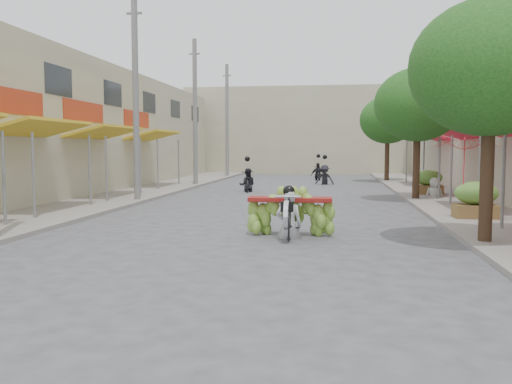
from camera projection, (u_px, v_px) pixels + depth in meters
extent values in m
plane|color=#57575C|center=(193.00, 283.00, 8.49)|extent=(120.00, 120.00, 0.00)
cube|color=gray|center=(127.00, 194.00, 24.27)|extent=(4.00, 60.00, 0.12)
cube|color=gray|center=(452.00, 198.00, 22.29)|extent=(4.00, 60.00, 0.12)
cube|color=#B4AE8E|center=(9.00, 128.00, 23.75)|extent=(8.00, 40.00, 6.00)
cylinder|color=slate|center=(4.00, 180.00, 14.01)|extent=(0.08, 0.08, 2.55)
cube|color=gold|center=(39.00, 128.00, 17.16)|extent=(1.77, 4.00, 0.53)
cylinder|color=slate|center=(33.00, 177.00, 15.39)|extent=(0.08, 0.08, 2.55)
cylinder|color=slate|center=(90.00, 172.00, 18.94)|extent=(0.08, 0.08, 2.55)
cube|color=#AC3116|center=(12.00, 101.00, 17.22)|extent=(0.10, 3.50, 0.80)
cube|color=gold|center=(105.00, 132.00, 22.10)|extent=(1.77, 4.00, 0.53)
cylinder|color=slate|center=(106.00, 170.00, 20.33)|extent=(0.08, 0.08, 2.55)
cylinder|color=slate|center=(140.00, 167.00, 23.88)|extent=(0.08, 0.08, 2.55)
cube|color=#AC3116|center=(84.00, 111.00, 22.15)|extent=(0.10, 3.50, 0.80)
cube|color=gold|center=(153.00, 135.00, 28.02)|extent=(1.77, 4.00, 0.53)
cylinder|color=slate|center=(158.00, 165.00, 26.24)|extent=(0.08, 0.08, 2.55)
cylinder|color=slate|center=(179.00, 163.00, 29.80)|extent=(0.08, 0.08, 2.55)
cube|color=#AC3116|center=(137.00, 119.00, 28.07)|extent=(0.10, 3.50, 0.80)
cube|color=#1E2328|center=(58.00, 81.00, 20.10)|extent=(0.08, 2.00, 1.10)
cube|color=#1E2328|center=(112.00, 94.00, 25.03)|extent=(0.08, 2.00, 1.10)
cube|color=#1E2328|center=(149.00, 103.00, 29.96)|extent=(0.08, 2.00, 1.10)
cube|color=#1E2328|center=(175.00, 109.00, 34.90)|extent=(0.08, 2.00, 1.10)
cube|color=#1E2328|center=(195.00, 114.00, 39.83)|extent=(0.08, 2.00, 1.10)
cylinder|color=slate|center=(503.00, 182.00, 13.31)|extent=(0.08, 0.08, 2.55)
cube|color=red|center=(492.00, 128.00, 17.12)|extent=(1.77, 4.20, 0.53)
cylinder|color=slate|center=(480.00, 177.00, 15.48)|extent=(0.08, 0.08, 2.55)
cylinder|color=slate|center=(451.00, 171.00, 19.23)|extent=(0.08, 0.08, 2.55)
cube|color=red|center=(452.00, 133.00, 23.04)|extent=(1.77, 4.20, 0.53)
cylinder|color=slate|center=(439.00, 169.00, 21.40)|extent=(0.08, 0.08, 2.55)
cylinder|color=slate|center=(424.00, 166.00, 25.15)|extent=(0.08, 0.08, 2.55)
cube|color=red|center=(428.00, 136.00, 28.96)|extent=(1.77, 4.20, 0.53)
cylinder|color=slate|center=(416.00, 164.00, 27.32)|extent=(0.08, 0.08, 2.55)
cylinder|color=slate|center=(406.00, 162.00, 31.07)|extent=(0.08, 0.08, 2.55)
cube|color=#B4AE8E|center=(308.00, 131.00, 45.69)|extent=(20.00, 6.00, 7.00)
cylinder|color=slate|center=(136.00, 99.00, 20.76)|extent=(0.24, 0.24, 8.00)
cube|color=slate|center=(134.00, 13.00, 20.50)|extent=(0.60, 0.08, 0.08)
cylinder|color=slate|center=(195.00, 113.00, 29.64)|extent=(0.24, 0.24, 8.00)
cube|color=slate|center=(195.00, 54.00, 29.38)|extent=(0.60, 0.08, 0.08)
cylinder|color=slate|center=(227.00, 121.00, 38.52)|extent=(0.24, 0.24, 8.00)
cube|color=slate|center=(227.00, 76.00, 38.26)|extent=(0.60, 0.08, 0.08)
cylinder|color=#3A2719|center=(487.00, 172.00, 11.54)|extent=(0.28, 0.28, 3.20)
ellipsoid|color=#235A1B|center=(491.00, 68.00, 11.36)|extent=(3.40, 3.40, 2.90)
cylinder|color=#3A2719|center=(416.00, 161.00, 21.40)|extent=(0.28, 0.28, 3.20)
ellipsoid|color=#235A1B|center=(418.00, 105.00, 21.22)|extent=(3.40, 3.40, 2.90)
cylinder|color=#3A2719|center=(387.00, 156.00, 33.24)|extent=(0.28, 0.28, 3.20)
ellipsoid|color=#235A1B|center=(388.00, 120.00, 33.06)|extent=(3.40, 3.40, 2.90)
cube|color=brown|center=(476.00, 209.00, 15.47)|extent=(1.20, 0.80, 0.50)
ellipsoid|color=#5F9738|center=(476.00, 189.00, 15.42)|extent=(1.20, 0.88, 0.66)
cube|color=brown|center=(428.00, 188.00, 23.36)|extent=(1.20, 0.80, 0.50)
ellipsoid|color=#5F9738|center=(428.00, 175.00, 23.32)|extent=(1.20, 0.88, 0.66)
imported|color=black|center=(289.00, 214.00, 12.72)|extent=(0.67, 1.93, 1.11)
cylinder|color=silver|center=(287.00, 215.00, 12.07)|extent=(0.10, 0.66, 0.66)
cube|color=black|center=(287.00, 207.00, 12.15)|extent=(0.28, 0.22, 0.22)
cylinder|color=silver|center=(288.00, 196.00, 12.23)|extent=(0.60, 0.05, 0.05)
cube|color=maroon|center=(290.00, 199.00, 13.04)|extent=(2.00, 0.55, 0.10)
imported|color=silver|center=(289.00, 190.00, 12.62)|extent=(0.61, 0.45, 1.68)
sphere|color=black|center=(289.00, 155.00, 12.52)|extent=(0.28, 0.28, 0.28)
imported|color=red|center=(466.00, 136.00, 15.23)|extent=(2.36, 2.36, 1.71)
imported|color=silver|center=(435.00, 178.00, 22.23)|extent=(0.80, 0.52, 1.55)
imported|color=black|center=(247.00, 182.00, 26.10)|extent=(0.88, 1.77, 0.96)
imported|color=#222128|center=(247.00, 168.00, 26.04)|extent=(0.85, 0.59, 1.65)
sphere|color=black|center=(247.00, 159.00, 26.01)|extent=(0.26, 0.26, 0.26)
imported|color=black|center=(325.00, 176.00, 31.14)|extent=(0.68, 1.66, 0.95)
imported|color=#222128|center=(325.00, 165.00, 31.09)|extent=(1.12, 0.70, 1.65)
sphere|color=black|center=(325.00, 157.00, 31.05)|extent=(0.26, 0.26, 0.26)
imported|color=black|center=(318.00, 173.00, 35.12)|extent=(0.65, 1.60, 0.89)
imported|color=#222128|center=(318.00, 163.00, 35.07)|extent=(0.99, 0.59, 1.65)
sphere|color=black|center=(318.00, 156.00, 35.03)|extent=(0.26, 0.26, 0.26)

